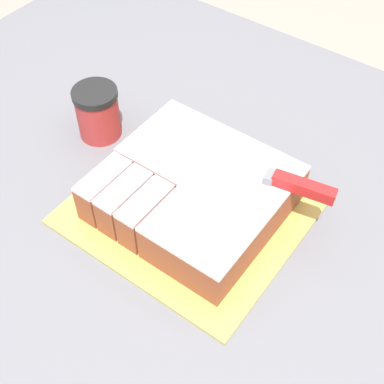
{
  "coord_description": "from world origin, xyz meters",
  "views": [
    {
      "loc": [
        0.44,
        -0.54,
        1.71
      ],
      "look_at": [
        0.07,
        -0.04,
        1.0
      ],
      "focal_mm": 50.0,
      "sensor_mm": 36.0,
      "label": 1
    }
  ],
  "objects": [
    {
      "name": "cake_board",
      "position": [
        0.07,
        -0.04,
        0.96
      ],
      "size": [
        0.39,
        0.37,
        0.01
      ],
      "color": "gold",
      "rests_on": "countertop"
    },
    {
      "name": "ground_plane",
      "position": [
        0.0,
        0.0,
        0.0
      ],
      "size": [
        8.0,
        8.0,
        0.0
      ],
      "primitive_type": "plane",
      "color": "#9E9384"
    },
    {
      "name": "countertop",
      "position": [
        0.0,
        0.0,
        0.48
      ],
      "size": [
        1.4,
        1.1,
        0.96
      ],
      "color": "slate",
      "rests_on": "ground_plane"
    },
    {
      "name": "cake",
      "position": [
        0.08,
        -0.04,
        1.0
      ],
      "size": [
        0.3,
        0.28,
        0.08
      ],
      "color": "#994C2D",
      "rests_on": "cake_board"
    },
    {
      "name": "knife",
      "position": [
        0.21,
        0.03,
        1.05
      ],
      "size": [
        0.3,
        0.08,
        0.02
      ],
      "rotation": [
        0.0,
        0.0,
        3.33
      ],
      "color": "silver",
      "rests_on": "cake"
    },
    {
      "name": "coffee_cup",
      "position": [
        -0.2,
        0.01,
        1.01
      ],
      "size": [
        0.09,
        0.09,
        0.11
      ],
      "color": "#B23333",
      "rests_on": "countertop"
    }
  ]
}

